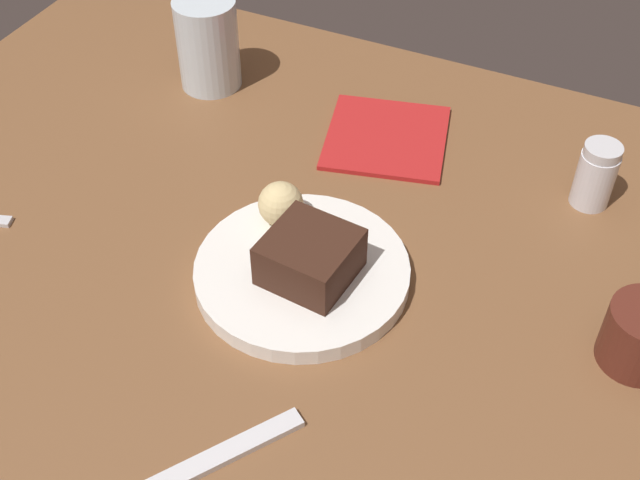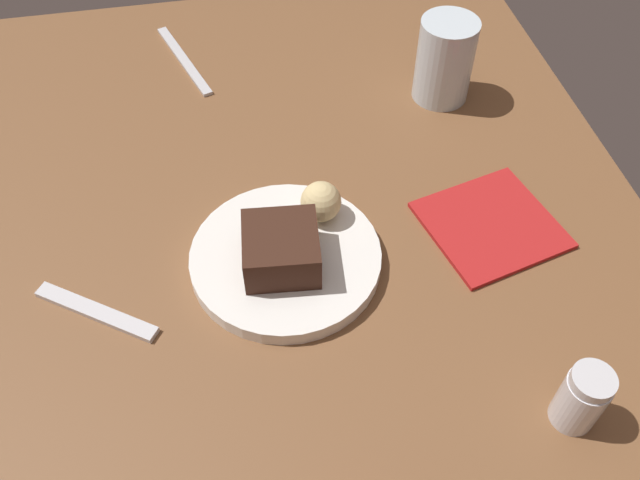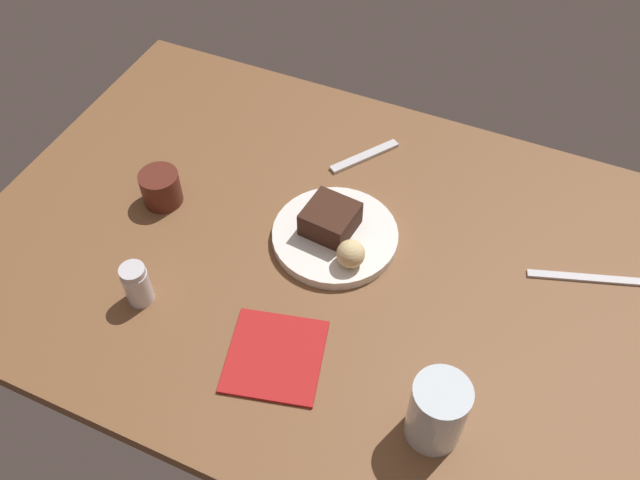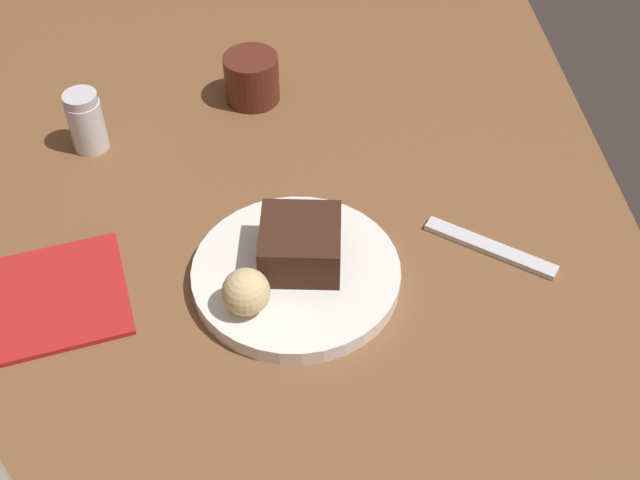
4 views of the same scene
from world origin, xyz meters
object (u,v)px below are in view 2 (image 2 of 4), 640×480
at_px(dessert_spoon, 96,312).
at_px(butter_knife, 184,60).
at_px(salt_shaker, 582,398).
at_px(chocolate_cake_slice, 281,247).
at_px(folded_napkin, 491,225).
at_px(dessert_plate, 286,258).
at_px(bread_roll, 321,202).
at_px(water_glass, 445,60).

distance_m(dessert_spoon, butter_knife, 0.46).
bearing_deg(salt_shaker, chocolate_cake_slice, 47.13).
bearing_deg(chocolate_cake_slice, butter_knife, 11.38).
xyz_separation_m(dessert_spoon, butter_knife, (0.44, -0.12, -0.00)).
height_order(chocolate_cake_slice, butter_knife, chocolate_cake_slice).
bearing_deg(butter_knife, folded_napkin, -157.99).
height_order(dessert_plate, bread_roll, bread_roll).
relative_size(chocolate_cake_slice, bread_roll, 1.74).
height_order(dessert_plate, water_glass, water_glass).
distance_m(bread_roll, butter_knife, 0.39).
distance_m(dessert_plate, bread_roll, 0.08).
bearing_deg(bread_roll, dessert_plate, 133.97).
bearing_deg(bread_roll, water_glass, -45.31).
bearing_deg(salt_shaker, bread_roll, 33.65).
xyz_separation_m(bread_roll, butter_knife, (0.37, 0.14, -0.04)).
xyz_separation_m(dessert_plate, chocolate_cake_slice, (-0.01, 0.01, 0.03)).
distance_m(bread_roll, dessert_spoon, 0.28).
xyz_separation_m(dessert_spoon, folded_napkin, (0.04, -0.47, -0.00)).
bearing_deg(butter_knife, dessert_plate, 174.22).
relative_size(water_glass, dessert_spoon, 0.79).
distance_m(chocolate_cake_slice, folded_napkin, 0.26).
bearing_deg(chocolate_cake_slice, folded_napkin, -86.21).
distance_m(water_glass, butter_knife, 0.39).
bearing_deg(water_glass, folded_napkin, 176.54).
relative_size(chocolate_cake_slice, butter_knife, 0.44).
relative_size(chocolate_cake_slice, water_glass, 0.70).
bearing_deg(water_glass, butter_knife, 67.10).
height_order(chocolate_cake_slice, folded_napkin, chocolate_cake_slice).
bearing_deg(bread_roll, salt_shaker, -146.35).
bearing_deg(salt_shaker, folded_napkin, -2.13).
distance_m(salt_shaker, butter_knife, 0.73).
height_order(bread_roll, folded_napkin, bread_roll).
height_order(water_glass, dessert_spoon, water_glass).
relative_size(dessert_plate, chocolate_cake_slice, 2.63).
height_order(dessert_spoon, butter_knife, dessert_spoon).
bearing_deg(chocolate_cake_slice, dessert_spoon, 95.51).
bearing_deg(bread_roll, dessert_spoon, 106.38).
distance_m(bread_roll, water_glass, 0.30).
bearing_deg(dessert_spoon, chocolate_cake_slice, -139.74).
distance_m(dessert_plate, folded_napkin, 0.25).
bearing_deg(dessert_plate, water_glass, -45.44).
distance_m(bread_roll, folded_napkin, 0.21).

